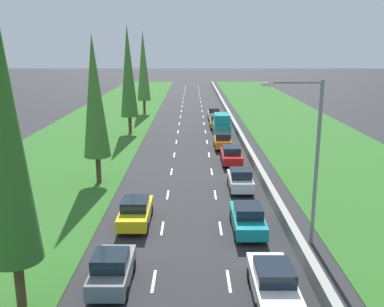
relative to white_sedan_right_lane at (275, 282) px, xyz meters
name	(u,v)px	position (x,y,z in m)	size (l,w,h in m)	color
ground_plane	(194,120)	(-3.52, 46.43, -0.81)	(300.00, 300.00, 0.00)	#28282B
grass_verge_left	(108,120)	(-16.17, 46.43, -0.79)	(14.00, 140.00, 0.04)	#2D6623
grass_verge_right	(291,120)	(10.83, 46.43, -0.79)	(14.00, 140.00, 0.04)	#2D6623
median_barrier	(232,117)	(2.18, 46.43, -0.39)	(0.44, 120.00, 0.85)	#9E9B93
lane_markings	(194,120)	(-3.52, 46.43, -0.81)	(3.64, 116.00, 0.01)	white
white_sedan_right_lane	(275,282)	(0.00, 0.00, 0.00)	(1.82, 4.50, 1.64)	white
teal_sedan_right_lane	(249,218)	(-0.21, 7.07, 0.00)	(1.82, 4.50, 1.64)	teal
white_hatchback_right_lane	(242,180)	(0.16, 14.49, 0.02)	(1.74, 3.90, 1.72)	white
red_sedan_right_lane	(233,155)	(0.16, 22.16, 0.00)	(1.82, 4.50, 1.64)	red
grey_hatchback_left_lane	(114,269)	(-7.11, 1.02, 0.02)	(1.74, 3.90, 1.72)	slate
orange_hatchback_right_lane	(224,141)	(-0.25, 28.20, 0.02)	(1.74, 3.90, 1.72)	orange
teal_van_right_lane	(223,125)	(0.06, 34.24, 0.59)	(1.96, 4.90, 2.82)	teal
orange_sedan_right_lane	(218,122)	(-0.21, 40.22, 0.00)	(1.82, 4.50, 1.64)	orange
yellow_sedan_left_lane	(137,211)	(-6.95, 8.15, 0.00)	(1.82, 4.50, 1.64)	yellow
white_hatchback_right_lane_ninth	(216,114)	(-0.25, 46.98, 0.02)	(1.74, 3.90, 1.72)	white
poplar_tree_nearest	(4,115)	(-10.62, -0.60, 7.30)	(2.15, 2.15, 14.12)	#4C3823
poplar_tree_second	(97,97)	(-10.92, 16.31, 6.03)	(2.09, 2.09, 11.59)	#4C3823
poplar_tree_third	(130,72)	(-11.17, 36.16, 6.82)	(2.13, 2.13, 13.17)	#4C3823
poplar_tree_fourth	(145,66)	(-11.13, 52.39, 6.76)	(2.13, 2.13, 13.04)	#4C3823
street_light_mast	(313,152)	(2.79, 5.46, 4.42)	(3.20, 0.28, 9.00)	gray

